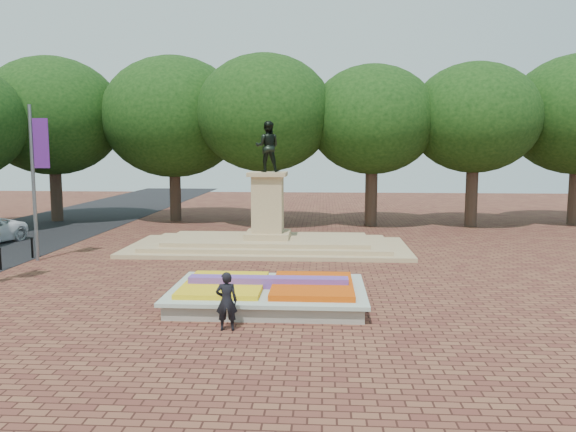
# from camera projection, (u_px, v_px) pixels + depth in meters

# --- Properties ---
(ground) EXTENTS (90.00, 90.00, 0.00)m
(ground) POSITION_uv_depth(u_px,v_px,m) (246.00, 288.00, 20.44)
(ground) COLOR brown
(ground) RESTS_ON ground
(flower_bed) EXTENTS (6.30, 4.30, 0.91)m
(flower_bed) POSITION_uv_depth(u_px,v_px,m) (269.00, 293.00, 18.35)
(flower_bed) COLOR gray
(flower_bed) RESTS_ON ground
(monument) EXTENTS (14.00, 6.00, 6.40)m
(monument) POSITION_uv_depth(u_px,v_px,m) (268.00, 232.00, 28.26)
(monument) COLOR tan
(monument) RESTS_ON ground
(tree_row_back) EXTENTS (44.80, 8.80, 10.43)m
(tree_row_back) POSITION_uv_depth(u_px,v_px,m) (317.00, 124.00, 37.33)
(tree_row_back) COLOR #3B2C20
(tree_row_back) RESTS_ON ground
(pedestrian) EXTENTS (0.65, 0.47, 1.67)m
(pedestrian) POSITION_uv_depth(u_px,v_px,m) (227.00, 301.00, 15.67)
(pedestrian) COLOR black
(pedestrian) RESTS_ON ground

